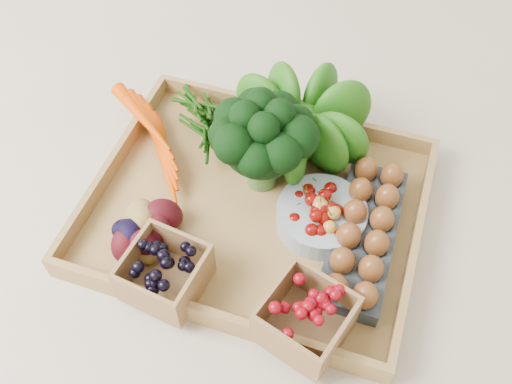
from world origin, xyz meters
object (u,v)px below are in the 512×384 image
(tray, at_px, (256,210))
(broccoli, at_px, (262,155))
(cherry_bowl, at_px, (321,216))
(egg_carton, at_px, (363,237))

(tray, distance_m, broccoli, 0.10)
(cherry_bowl, relative_size, egg_carton, 0.53)
(tray, xyz_separation_m, cherry_bowl, (0.11, 0.00, 0.03))
(cherry_bowl, xyz_separation_m, egg_carton, (0.07, -0.02, -0.00))
(tray, bearing_deg, broccoli, 99.18)
(broccoli, distance_m, cherry_bowl, 0.14)
(tray, height_order, egg_carton, egg_carton)
(broccoli, height_order, egg_carton, broccoli)
(tray, bearing_deg, cherry_bowl, 2.52)
(tray, distance_m, egg_carton, 0.19)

